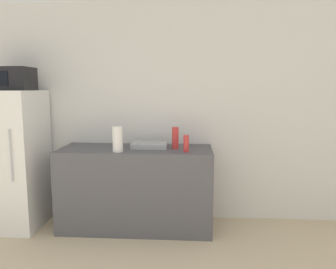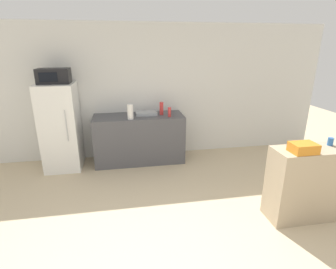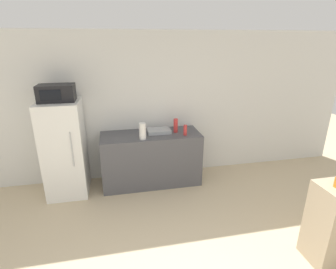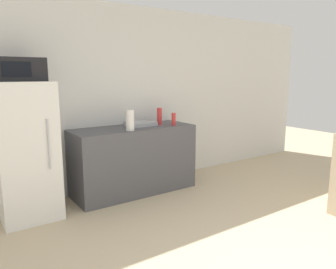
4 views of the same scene
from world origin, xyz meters
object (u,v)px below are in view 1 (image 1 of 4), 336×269
Objects in this scene: microwave at (8,79)px; bottle_short at (186,144)px; bottle_tall at (175,138)px; paper_towel_roll at (118,139)px; refrigerator at (13,159)px.

microwave reaches higher than bottle_short.
bottle_tall is 0.90× the size of paper_towel_roll.
refrigerator is at bearing -178.49° from bottle_tall.
refrigerator is 5.83× the size of paper_towel_roll.
paper_towel_roll is at bearing -176.71° from bottle_short.
paper_towel_roll is (-0.60, -0.22, 0.01)m from bottle_tall.
microwave is 1.96× the size of paper_towel_roll.
paper_towel_roll is at bearing -7.84° from microwave.
paper_towel_roll is (1.25, -0.17, -0.64)m from microwave.
bottle_tall reaches higher than bottle_short.
refrigerator reaches higher than bottle_short.
refrigerator reaches higher than bottle_tall.
bottle_tall is at bearing 1.51° from refrigerator.
bottle_short is at bearing -3.79° from microwave.
refrigerator is 6.48× the size of bottle_tall.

